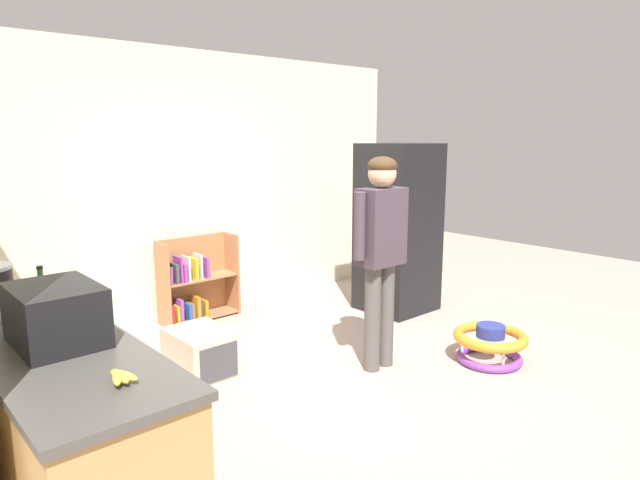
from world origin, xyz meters
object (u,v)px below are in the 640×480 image
(kitchen_counter, at_px, (54,420))
(microwave, at_px, (56,315))
(white_cup, at_px, (42,310))
(baby_walker, at_px, (490,344))
(standing_person, at_px, (381,242))
(pet_carrier, at_px, (201,352))
(banana_bunch, at_px, (120,376))
(green_glass_bottle, at_px, (42,291))
(refrigerator, at_px, (398,228))
(orange_cup, at_px, (37,294))
(bookshelf, at_px, (193,285))
(yellow_cup, at_px, (35,286))

(kitchen_counter, distance_m, microwave, 0.61)
(white_cup, bearing_deg, baby_walker, -13.83)
(standing_person, relative_size, baby_walker, 2.82)
(standing_person, xyz_separation_m, pet_carrier, (-1.15, 0.84, -0.86))
(banana_bunch, relative_size, green_glass_bottle, 0.63)
(refrigerator, relative_size, microwave, 3.71)
(kitchen_counter, distance_m, banana_bunch, 0.90)
(refrigerator, xyz_separation_m, green_glass_bottle, (-3.65, -0.50, 0.11))
(standing_person, xyz_separation_m, baby_walker, (0.77, -0.55, -0.88))
(baby_walker, height_order, orange_cup, orange_cup)
(pet_carrier, distance_m, banana_bunch, 2.20)
(bookshelf, distance_m, yellow_cup, 2.26)
(pet_carrier, bearing_deg, standing_person, -36.12)
(standing_person, distance_m, banana_bunch, 2.54)
(green_glass_bottle, bearing_deg, kitchen_counter, -104.12)
(white_cup, distance_m, yellow_cup, 0.54)
(standing_person, height_order, microwave, standing_person)
(refrigerator, xyz_separation_m, pet_carrier, (-2.45, -0.09, -0.71))
(baby_walker, xyz_separation_m, white_cup, (-3.18, 0.78, 0.79))
(kitchen_counter, relative_size, standing_person, 1.26)
(bookshelf, bearing_deg, pet_carrier, -116.75)
(banana_bunch, bearing_deg, baby_walker, 4.66)
(standing_person, xyz_separation_m, orange_cup, (-2.34, 0.59, -0.09))
(bookshelf, xyz_separation_m, pet_carrier, (-0.61, -1.21, -0.19))
(kitchen_counter, relative_size, orange_cup, 22.60)
(orange_cup, bearing_deg, baby_walker, -20.00)
(yellow_cup, bearing_deg, orange_cup, -101.19)
(pet_carrier, bearing_deg, banana_bunch, -127.51)
(baby_walker, distance_m, white_cup, 3.37)
(green_glass_bottle, distance_m, yellow_cup, 0.35)
(orange_cup, bearing_deg, pet_carrier, 11.90)
(orange_cup, bearing_deg, standing_person, -14.07)
(refrigerator, distance_m, standing_person, 1.60)
(white_cup, bearing_deg, orange_cup, 78.71)
(microwave, height_order, white_cup, microwave)
(bookshelf, bearing_deg, yellow_cup, -144.11)
(pet_carrier, relative_size, green_glass_bottle, 2.24)
(banana_bunch, bearing_deg, yellow_cup, 86.22)
(standing_person, bearing_deg, yellow_cup, 161.50)
(banana_bunch, height_order, yellow_cup, yellow_cup)
(baby_walker, bearing_deg, refrigerator, 70.28)
(standing_person, relative_size, green_glass_bottle, 6.94)
(microwave, bearing_deg, baby_walker, -6.32)
(refrigerator, height_order, microwave, refrigerator)
(microwave, bearing_deg, bookshelf, 49.40)
(kitchen_counter, distance_m, white_cup, 0.58)
(pet_carrier, height_order, banana_bunch, banana_bunch)
(kitchen_counter, height_order, banana_bunch, banana_bunch)
(refrigerator, height_order, green_glass_bottle, refrigerator)
(banana_bunch, distance_m, yellow_cup, 1.58)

